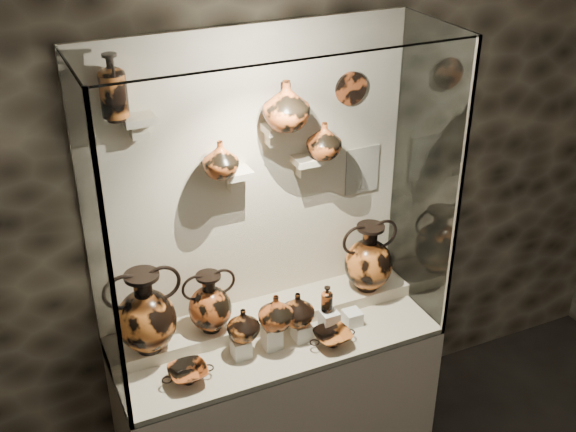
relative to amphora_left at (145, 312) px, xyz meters
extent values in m
cube|color=black|center=(0.64, 0.21, 0.48)|extent=(5.00, 0.02, 3.20)
cube|color=beige|center=(0.64, -0.11, -0.72)|extent=(1.70, 0.60, 0.80)
cube|color=#C5B599|center=(0.64, -0.11, -0.31)|extent=(1.68, 0.58, 0.03)
cube|color=#C5B599|center=(0.64, 0.06, -0.27)|extent=(1.70, 0.25, 0.10)
cube|color=beige|center=(0.64, 0.20, 0.48)|extent=(1.70, 0.03, 1.60)
cube|color=white|center=(0.64, -0.41, 0.48)|extent=(1.70, 0.01, 1.60)
cube|color=white|center=(-0.20, -0.11, 0.48)|extent=(0.01, 0.60, 1.60)
cube|color=white|center=(1.49, -0.11, 0.48)|extent=(0.01, 0.60, 1.60)
cube|color=white|center=(0.64, -0.11, 1.27)|extent=(1.70, 0.60, 0.01)
cube|color=gray|center=(-0.20, -0.40, 0.48)|extent=(0.02, 0.02, 1.60)
cube|color=gray|center=(1.48, -0.40, 0.48)|extent=(0.02, 0.02, 1.60)
cube|color=silver|center=(0.42, -0.16, -0.24)|extent=(0.09, 0.09, 0.10)
cube|color=silver|center=(0.59, -0.16, -0.23)|extent=(0.09, 0.09, 0.13)
cube|color=silver|center=(0.76, -0.16, -0.25)|extent=(0.09, 0.09, 0.09)
cube|color=silver|center=(0.92, -0.16, -0.23)|extent=(0.09, 0.09, 0.12)
cube|color=silver|center=(1.06, -0.16, -0.25)|extent=(0.09, 0.09, 0.08)
cube|color=beige|center=(0.09, 0.13, 0.93)|extent=(0.14, 0.12, 0.04)
cube|color=beige|center=(0.54, 0.13, 0.58)|extent=(0.14, 0.12, 0.04)
cube|color=beige|center=(0.74, 0.13, 0.78)|extent=(0.10, 0.12, 0.04)
cube|color=beige|center=(0.92, 0.13, 0.58)|extent=(0.14, 0.12, 0.04)
imported|color=#BE6124|center=(0.44, -0.16, -0.11)|extent=(0.17, 0.17, 0.17)
imported|color=#AE4D1E|center=(0.61, -0.18, -0.07)|extent=(0.20, 0.20, 0.19)
imported|color=#BE6124|center=(0.74, -0.15, -0.11)|extent=(0.23, 0.23, 0.18)
imported|color=#AE4D1E|center=(0.45, 0.09, 0.69)|extent=(0.20, 0.20, 0.18)
imported|color=#AE4D1E|center=(0.78, 0.06, 0.91)|extent=(0.27, 0.27, 0.24)
imported|color=#AE4D1E|center=(1.00, 0.09, 0.69)|extent=(0.20, 0.20, 0.19)
cylinder|color=#A34720|center=(1.19, 0.18, 0.90)|extent=(0.17, 0.02, 0.17)
cube|color=beige|center=(1.28, 0.18, 0.43)|extent=(0.20, 0.01, 0.27)
camera|label=1|loc=(-0.56, -2.87, 2.07)|focal=45.00mm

